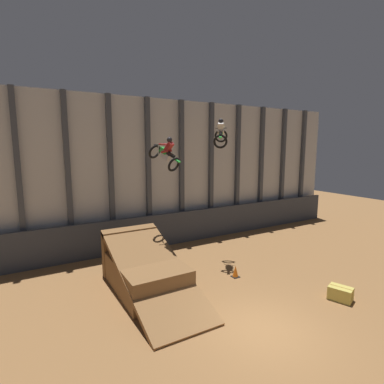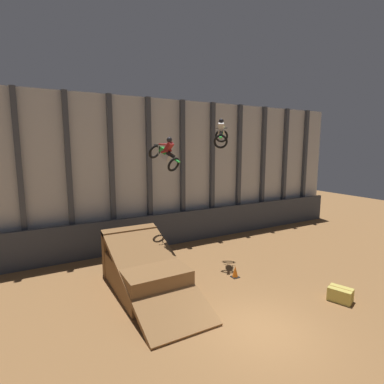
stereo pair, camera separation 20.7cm
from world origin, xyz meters
TOP-DOWN VIEW (x-y plane):
  - ground_plane at (0.00, 0.00)m, footprint 60.00×60.00m
  - arena_back_wall at (0.00, 10.54)m, footprint 32.00×0.40m
  - lower_barrier at (0.00, 9.89)m, footprint 31.36×0.20m
  - dirt_ramp at (-2.40, 5.18)m, footprint 2.73×6.50m
  - rider_bike_left_air at (-0.81, 6.11)m, footprint 1.29×1.88m
  - rider_bike_right_air at (2.58, 6.33)m, footprint 1.57×1.75m
  - traffic_cone_near_ramp at (1.80, 3.85)m, footprint 0.36×0.36m
  - hay_bale_trackside at (4.19, -0.09)m, footprint 0.87×1.05m

SIDE VIEW (x-z plane):
  - ground_plane at x=0.00m, z-range 0.00..0.00m
  - hay_bale_trackside at x=4.19m, z-range -0.01..0.57m
  - traffic_cone_near_ramp at x=1.80m, z-range -0.01..0.57m
  - dirt_ramp at x=-2.40m, z-range -0.41..2.00m
  - lower_barrier at x=0.00m, z-range 0.00..2.07m
  - arena_back_wall at x=0.00m, z-range 0.00..9.27m
  - rider_bike_left_air at x=-0.81m, z-range 5.13..6.81m
  - rider_bike_right_air at x=2.58m, z-range 6.15..7.76m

